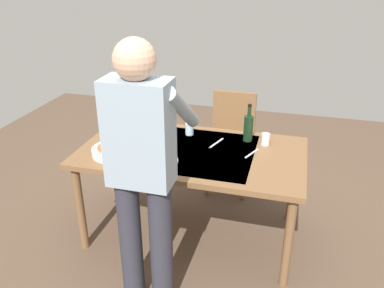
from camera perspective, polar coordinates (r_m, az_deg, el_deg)
The scene contains 13 objects.
ground_plane at distance 3.31m, azimuth -0.00°, elevation -12.56°, with size 6.00×6.00×0.00m, color brown.
dining_table at distance 2.95m, azimuth -0.00°, elevation -2.13°, with size 1.64×0.91×0.75m.
chair_near at distance 3.72m, azimuth 5.71°, elevation 1.31°, with size 0.40×0.40×0.91m.
person_server at distance 2.24m, azimuth -7.15°, elevation -3.41°, with size 0.42×0.61×1.69m.
wine_bottle at distance 3.06m, azimuth 8.12°, elevation 2.40°, with size 0.07×0.07×0.30m.
wine_glass_left at distance 3.28m, azimuth -5.21°, elevation 4.02°, with size 0.07×0.07×0.15m.
water_cup_near_left at distance 3.06m, azimuth -3.94°, elevation 1.43°, with size 0.07×0.07×0.11m, color silver.
water_cup_near_right at distance 3.16m, azimuth -0.38°, elevation 2.20°, with size 0.07×0.07×0.10m, color silver.
water_cup_far_left at distance 3.04m, azimuth 10.53°, elevation 0.68°, with size 0.06×0.06×0.09m, color silver.
serving_bowl_pasta at distance 2.89m, azimuth -11.32°, elevation -0.90°, with size 0.30×0.30×0.07m.
dinner_plate_near at distance 2.76m, azimuth -4.36°, elevation -2.43°, with size 0.23×0.23×0.01m, color silver.
table_knife at distance 3.03m, azimuth 3.54°, elevation 0.13°, with size 0.01×0.20×0.01m, color silver.
table_fork at distance 2.90m, azimuth 8.62°, elevation -1.34°, with size 0.01×0.18×0.01m, color silver.
Camera 1 is at (-0.69, 2.53, 2.03)m, focal length 37.02 mm.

